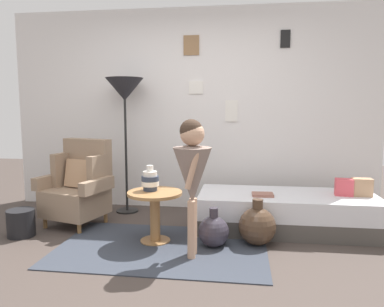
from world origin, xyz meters
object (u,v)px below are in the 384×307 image
object	(u,v)px
vase_striped	(150,180)
demijohn_near	(214,231)
daybed	(287,212)
magazine_basket	(21,223)
floor_lamp	(125,94)
person_child	(192,169)
book_on_daybed	(263,195)
armchair	(79,186)
demijohn_far	(257,226)
side_table	(155,206)

from	to	relation	value
vase_striped	demijohn_near	bearing A→B (deg)	-8.37
daybed	magazine_basket	xyz separation A→B (m)	(-2.76, -0.58, -0.06)
daybed	magazine_basket	bearing A→B (deg)	-168.16
daybed	vase_striped	world-z (taller)	vase_striped
daybed	floor_lamp	distance (m)	2.39
daybed	floor_lamp	world-z (taller)	floor_lamp
floor_lamp	person_child	size ratio (longest dim) A/B	1.38
daybed	book_on_daybed	world-z (taller)	book_on_daybed
daybed	vase_striped	distance (m)	1.54
vase_striped	person_child	bearing A→B (deg)	-37.46
armchair	daybed	distance (m)	2.35
demijohn_far	magazine_basket	bearing A→B (deg)	-177.94
armchair	daybed	size ratio (longest dim) A/B	0.51
daybed	demijohn_far	size ratio (longest dim) A/B	4.20
daybed	person_child	world-z (taller)	person_child
side_table	vase_striped	world-z (taller)	vase_striped
person_child	demijohn_far	bearing A→B (deg)	32.91
side_table	vase_striped	bearing A→B (deg)	141.56
person_child	magazine_basket	distance (m)	1.98
person_child	demijohn_far	world-z (taller)	person_child
book_on_daybed	magazine_basket	world-z (taller)	book_on_daybed
armchair	demijohn_far	distance (m)	2.06
vase_striped	demijohn_far	distance (m)	1.14
floor_lamp	book_on_daybed	distance (m)	2.09
floor_lamp	book_on_daybed	bearing A→B (deg)	-19.09
person_child	vase_striped	bearing A→B (deg)	142.54
armchair	book_on_daybed	world-z (taller)	armchair
person_child	demijohn_near	world-z (taller)	person_child
daybed	book_on_daybed	size ratio (longest dim) A/B	8.65
daybed	side_table	xyz separation A→B (m)	(-1.34, -0.55, 0.16)
book_on_daybed	demijohn_near	bearing A→B (deg)	-135.44
side_table	book_on_daybed	distance (m)	1.15
demijohn_near	magazine_basket	bearing A→B (deg)	179.29
person_child	floor_lamp	bearing A→B (deg)	127.86
daybed	demijohn_near	bearing A→B (deg)	-141.21
armchair	demijohn_near	distance (m)	1.69
vase_striped	floor_lamp	world-z (taller)	floor_lamp
person_child	book_on_daybed	world-z (taller)	person_child
book_on_daybed	magazine_basket	distance (m)	2.55
magazine_basket	vase_striped	bearing A→B (deg)	2.91
floor_lamp	book_on_daybed	xyz separation A→B (m)	(1.68, -0.58, -1.09)
side_table	book_on_daybed	size ratio (longest dim) A/B	2.46
armchair	demijohn_near	size ratio (longest dim) A/B	2.54
magazine_basket	daybed	bearing A→B (deg)	11.84
daybed	demijohn_near	world-z (taller)	daybed
daybed	demijohn_far	world-z (taller)	demijohn_far
floor_lamp	book_on_daybed	world-z (taller)	floor_lamp
magazine_basket	side_table	bearing A→B (deg)	1.01
person_child	demijohn_far	distance (m)	0.93
armchair	vase_striped	bearing A→B (deg)	-23.86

